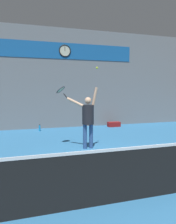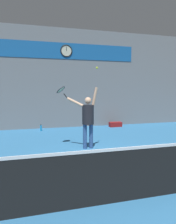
% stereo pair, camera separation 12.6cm
% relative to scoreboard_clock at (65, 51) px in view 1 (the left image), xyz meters
% --- Properties ---
extents(ground_plane, '(18.00, 18.00, 0.00)m').
position_rel_scoreboard_clock_xyz_m(ground_plane, '(0.22, -6.36, -3.87)').
color(ground_plane, teal).
extents(back_wall, '(18.00, 0.10, 5.00)m').
position_rel_scoreboard_clock_xyz_m(back_wall, '(0.22, 0.08, -1.37)').
color(back_wall, slate).
rests_on(back_wall, ground_plane).
extents(sponsor_banner, '(6.76, 0.02, 0.79)m').
position_rel_scoreboard_clock_xyz_m(sponsor_banner, '(0.22, 0.02, -0.00)').
color(sponsor_banner, '#195B9E').
extents(scoreboard_clock, '(0.61, 0.06, 0.61)m').
position_rel_scoreboard_clock_xyz_m(scoreboard_clock, '(0.00, 0.00, 0.00)').
color(scoreboard_clock, beige).
extents(court_net, '(7.16, 0.07, 1.06)m').
position_rel_scoreboard_clock_xyz_m(court_net, '(0.22, -7.74, -3.37)').
color(court_net, '#333333').
rests_on(court_net, ground_plane).
extents(tennis_player, '(0.97, 0.59, 2.01)m').
position_rel_scoreboard_clock_xyz_m(tennis_player, '(-0.12, -4.24, -2.82)').
color(tennis_player, '#2D4C7F').
rests_on(tennis_player, ground_plane).
extents(tennis_racket, '(0.43, 0.43, 0.41)m').
position_rel_scoreboard_clock_xyz_m(tennis_racket, '(-0.91, -3.78, -1.96)').
color(tennis_racket, black).
extents(tennis_ball, '(0.07, 0.07, 0.07)m').
position_rel_scoreboard_clock_xyz_m(tennis_ball, '(0.13, -4.39, -1.26)').
color(tennis_ball, '#CCDB2D').
extents(water_bottle, '(0.08, 0.08, 0.31)m').
position_rel_scoreboard_clock_xyz_m(water_bottle, '(-1.37, -0.64, -3.73)').
color(water_bottle, '#198CCC').
rests_on(water_bottle, ground_plane).
extents(equipment_bag, '(0.66, 0.29, 0.25)m').
position_rel_scoreboard_clock_xyz_m(equipment_bag, '(2.47, -0.55, -3.75)').
color(equipment_bag, maroon).
rests_on(equipment_bag, ground_plane).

